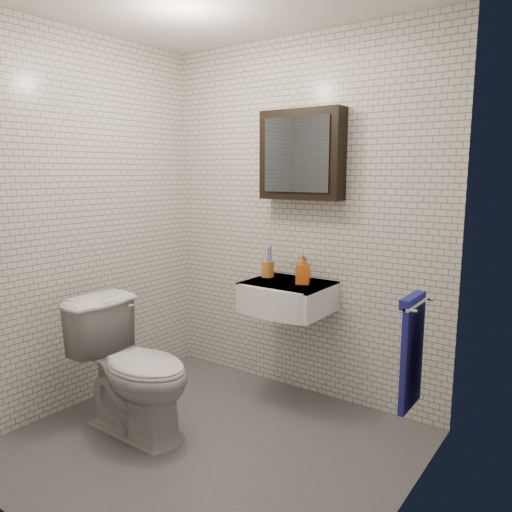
{
  "coord_description": "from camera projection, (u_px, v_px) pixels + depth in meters",
  "views": [
    {
      "loc": [
        1.79,
        -2.03,
        1.59
      ],
      "look_at": [
        0.01,
        0.45,
        1.07
      ],
      "focal_mm": 35.0,
      "sensor_mm": 36.0,
      "label": 1
    }
  ],
  "objects": [
    {
      "name": "toilet",
      "position": [
        134.0,
        368.0,
        3.03
      ],
      "size": [
        0.81,
        0.47,
        0.82
      ],
      "primitive_type": "imported",
      "rotation": [
        0.0,
        0.0,
        1.56
      ],
      "color": "silver",
      "rests_on": "ground"
    },
    {
      "name": "soap_bottle",
      "position": [
        303.0,
        269.0,
        3.31
      ],
      "size": [
        0.12,
        0.12,
        0.2
      ],
      "primitive_type": "imported",
      "rotation": [
        0.0,
        0.0,
        0.39
      ],
      "color": "orange",
      "rests_on": "washbasin"
    },
    {
      "name": "toothbrush_cup",
      "position": [
        268.0,
        268.0,
        3.54
      ],
      "size": [
        0.1,
        0.1,
        0.25
      ],
      "rotation": [
        0.0,
        0.0,
        0.18
      ],
      "color": "#B1722C",
      "rests_on": "washbasin"
    },
    {
      "name": "ground",
      "position": [
        209.0,
        445.0,
        2.92
      ],
      "size": [
        2.2,
        2.0,
        0.01
      ],
      "primitive_type": "cube",
      "color": "#4A4D51",
      "rests_on": "ground"
    },
    {
      "name": "towel_rail",
      "position": [
        412.0,
        347.0,
        2.48
      ],
      "size": [
        0.09,
        0.3,
        0.58
      ],
      "color": "silver",
      "rests_on": "room_shell"
    },
    {
      "name": "mirror_cabinet",
      "position": [
        301.0,
        155.0,
        3.35
      ],
      "size": [
        0.6,
        0.15,
        0.6
      ],
      "color": "black",
      "rests_on": "room_shell"
    },
    {
      "name": "washbasin",
      "position": [
        285.0,
        297.0,
        3.36
      ],
      "size": [
        0.55,
        0.5,
        0.2
      ],
      "color": "white",
      "rests_on": "room_shell"
    },
    {
      "name": "room_shell",
      "position": [
        205.0,
        195.0,
        2.68
      ],
      "size": [
        2.22,
        2.02,
        2.51
      ],
      "color": "silver",
      "rests_on": "ground"
    },
    {
      "name": "faucet",
      "position": [
        300.0,
        269.0,
        3.49
      ],
      "size": [
        0.06,
        0.2,
        0.15
      ],
      "color": "silver",
      "rests_on": "washbasin"
    }
  ]
}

